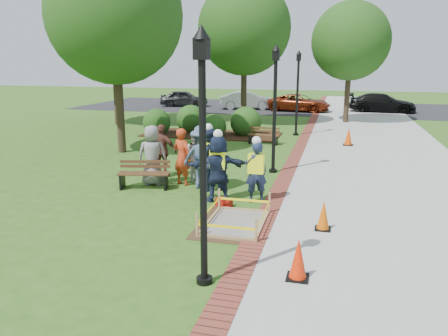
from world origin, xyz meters
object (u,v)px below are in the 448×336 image
(bench_near, at_px, (144,180))
(hivis_worker_c, at_px, (209,158))
(hivis_worker_a, at_px, (218,166))
(lamp_near, at_px, (203,141))
(wet_concrete_pad, at_px, (236,215))
(cone_front, at_px, (298,260))
(hivis_worker_b, at_px, (256,170))

(bench_near, bearing_deg, hivis_worker_c, 10.60)
(hivis_worker_a, bearing_deg, hivis_worker_c, 120.51)
(lamp_near, distance_m, hivis_worker_a, 4.83)
(lamp_near, bearing_deg, wet_concrete_pad, 92.19)
(cone_front, bearing_deg, bench_near, 137.85)
(wet_concrete_pad, height_order, lamp_near, lamp_near)
(hivis_worker_b, relative_size, hivis_worker_c, 0.91)
(bench_near, distance_m, hivis_worker_c, 2.08)
(wet_concrete_pad, bearing_deg, cone_front, -54.41)
(bench_near, height_order, hivis_worker_c, hivis_worker_c)
(bench_near, distance_m, hivis_worker_a, 2.62)
(cone_front, height_order, hivis_worker_a, hivis_worker_a)
(cone_front, relative_size, hivis_worker_a, 0.39)
(lamp_near, bearing_deg, hivis_worker_b, 89.72)
(wet_concrete_pad, relative_size, bench_near, 1.46)
(wet_concrete_pad, xyz_separation_m, hivis_worker_c, (-1.42, 2.57, 0.75))
(bench_near, xyz_separation_m, hivis_worker_c, (1.92, 0.36, 0.72))
(cone_front, xyz_separation_m, hivis_worker_a, (-2.53, 3.96, 0.61))
(hivis_worker_a, xyz_separation_m, hivis_worker_c, (-0.54, 0.92, 0.01))
(cone_front, relative_size, hivis_worker_b, 0.42)
(bench_near, height_order, cone_front, bench_near)
(cone_front, distance_m, hivis_worker_c, 5.80)
(hivis_worker_a, height_order, hivis_worker_c, hivis_worker_c)
(lamp_near, xyz_separation_m, hivis_worker_a, (-0.99, 4.49, -1.51))
(wet_concrete_pad, bearing_deg, hivis_worker_c, 118.98)
(hivis_worker_a, bearing_deg, hivis_worker_b, 8.87)
(bench_near, height_order, hivis_worker_b, hivis_worker_b)
(wet_concrete_pad, distance_m, lamp_near, 3.62)
(lamp_near, distance_m, hivis_worker_c, 5.82)
(bench_near, height_order, hivis_worker_a, hivis_worker_a)
(hivis_worker_b, bearing_deg, bench_near, 173.31)
(hivis_worker_b, bearing_deg, cone_front, -69.70)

